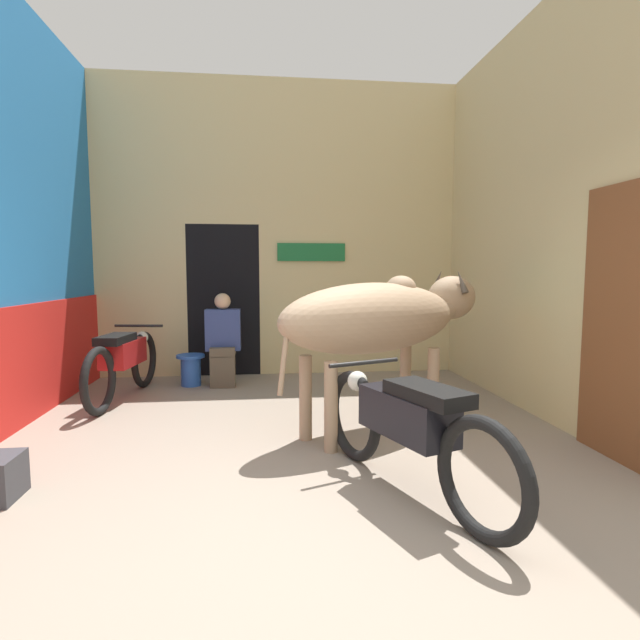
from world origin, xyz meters
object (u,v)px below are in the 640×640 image
object	(u,v)px
motorcycle_far	(124,360)
plastic_stool	(191,369)
cow	(384,317)
motorcycle_near	(407,425)
shopkeeper_seated	(223,338)

from	to	relation	value
motorcycle_far	plastic_stool	bearing A→B (deg)	44.12
cow	plastic_stool	xyz separation A→B (m)	(-2.00, 1.99, -0.82)
motorcycle_far	plastic_stool	size ratio (longest dim) A/B	4.86
motorcycle_near	motorcycle_far	bearing A→B (deg)	132.82
motorcycle_near	shopkeeper_seated	distance (m)	3.57
motorcycle_near	motorcycle_far	size ratio (longest dim) A/B	0.99
motorcycle_near	plastic_stool	bearing A→B (deg)	119.07
cow	motorcycle_near	bearing A→B (deg)	-97.02
motorcycle_near	cow	bearing A→B (deg)	82.98
shopkeeper_seated	plastic_stool	bearing A→B (deg)	175.67
motorcycle_far	shopkeeper_seated	distance (m)	1.22
motorcycle_near	motorcycle_far	distance (m)	3.65
motorcycle_far	motorcycle_near	bearing A→B (deg)	-47.18
motorcycle_far	plastic_stool	xyz separation A→B (m)	(0.64, 0.63, -0.24)
cow	plastic_stool	world-z (taller)	cow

